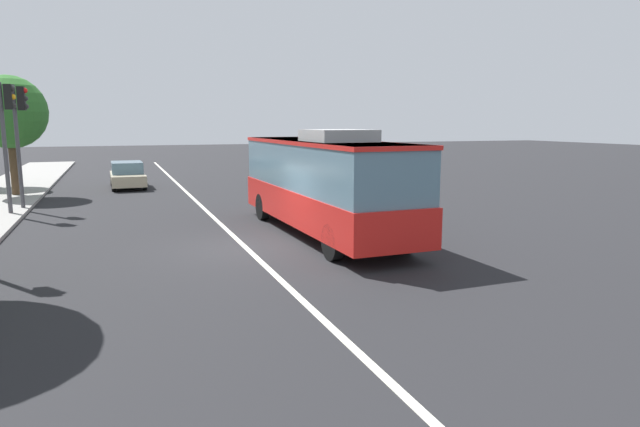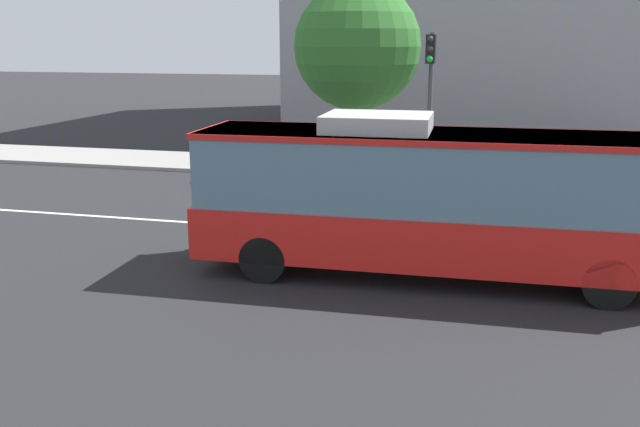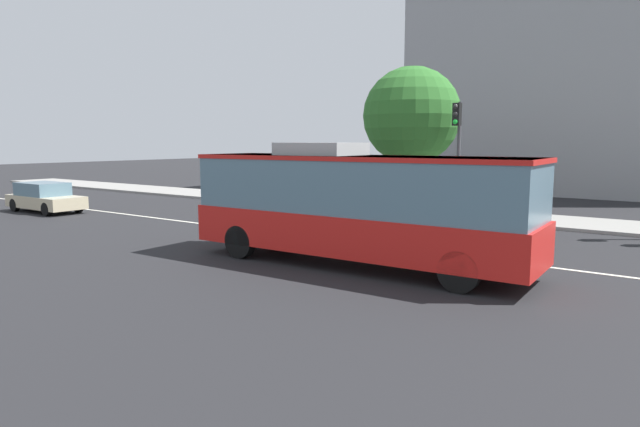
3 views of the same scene
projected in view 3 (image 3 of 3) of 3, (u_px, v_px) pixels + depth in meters
ground_plane at (375, 246)px, 18.42m from camera, size 160.00×160.00×0.00m
sidewalk_kerb at (469, 215)px, 25.57m from camera, size 80.00×3.79×0.14m
lane_centre_line at (375, 245)px, 18.42m from camera, size 76.00×0.16×0.01m
transit_bus at (356, 202)px, 15.27m from camera, size 10.06×2.75×3.46m
sedan_beige at (45, 197)px, 27.22m from camera, size 4.51×1.85×1.46m
traffic_light_far_corner at (457, 140)px, 23.65m from camera, size 0.33×0.62×5.20m
street_tree_kerbside_centre at (412, 116)px, 26.05m from camera, size 4.65×4.65×7.05m
office_block_background at (583, 26)px, 39.93m from camera, size 20.84×17.21×23.80m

